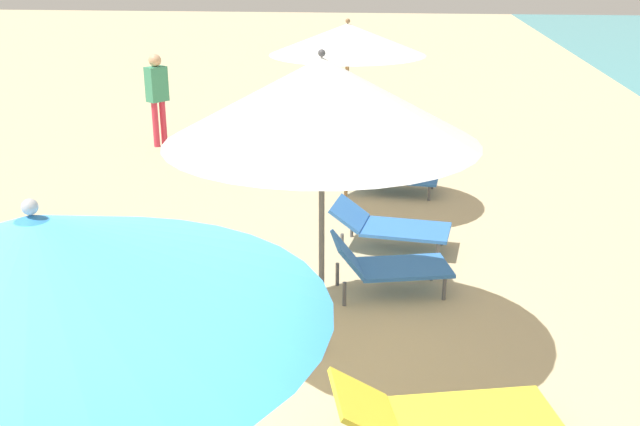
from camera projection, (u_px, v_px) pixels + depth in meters
umbrella_nearest at (38, 267)px, 2.72m from camera, size 2.17×2.17×2.58m
umbrella_second at (322, 101)px, 5.96m from camera, size 2.59×2.59×2.67m
lounger_second_shoreside at (387, 264)px, 7.73m from camera, size 1.31×0.85×0.63m
lounger_second_inland at (443, 415)px, 5.35m from camera, size 1.73×1.00×0.52m
umbrella_farthest at (348, 39)px, 9.44m from camera, size 2.00×2.00×2.58m
lounger_farthest_shoreside at (387, 172)px, 10.98m from camera, size 1.45×0.82×0.64m
lounger_farthest_inland at (389, 225)px, 8.88m from camera, size 1.47×0.84×0.55m
person_walking_near at (157, 91)px, 13.30m from camera, size 0.39×0.42×1.66m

